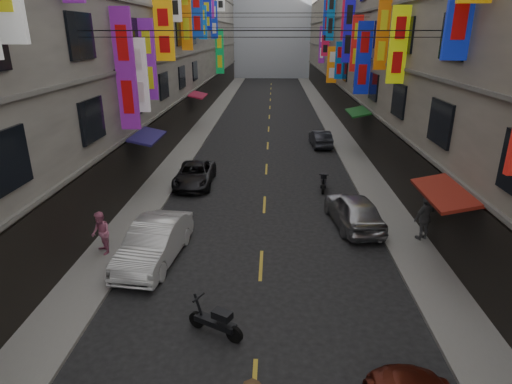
# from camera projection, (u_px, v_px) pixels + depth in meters

# --- Properties ---
(sidewalk_left) EXTENTS (2.00, 90.00, 0.12)m
(sidewalk_left) POSITION_uv_depth(u_px,v_px,m) (202.00, 128.00, 38.58)
(sidewalk_left) COLOR slate
(sidewalk_left) RESTS_ON ground
(sidewalk_right) EXTENTS (2.00, 90.00, 0.12)m
(sidewalk_right) POSITION_uv_depth(u_px,v_px,m) (336.00, 129.00, 38.13)
(sidewalk_right) COLOR slate
(sidewalk_right) RESTS_ON ground
(building_row_left) EXTENTS (10.14, 90.00, 19.00)m
(building_row_left) POSITION_uv_depth(u_px,v_px,m) (126.00, 15.00, 35.51)
(building_row_left) COLOR gray
(building_row_left) RESTS_ON ground
(building_row_right) EXTENTS (10.14, 90.00, 19.00)m
(building_row_right) POSITION_uv_depth(u_px,v_px,m) (418.00, 15.00, 34.62)
(building_row_right) COLOR gray
(building_row_right) RESTS_ON ground
(haze_block) EXTENTS (18.00, 8.00, 22.00)m
(haze_block) POSITION_uv_depth(u_px,v_px,m) (272.00, 17.00, 81.35)
(haze_block) COLOR silver
(haze_block) RESTS_ON ground
(shop_signage) EXTENTS (14.00, 55.00, 12.14)m
(shop_signage) POSITION_uv_depth(u_px,v_px,m) (267.00, 18.00, 28.10)
(shop_signage) COLOR #1C0D98
(shop_signage) RESTS_ON ground
(street_awnings) EXTENTS (13.99, 35.20, 0.41)m
(street_awnings) POSITION_uv_depth(u_px,v_px,m) (242.00, 137.00, 22.40)
(street_awnings) COLOR #174B14
(street_awnings) RESTS_ON ground
(overhead_cables) EXTENTS (14.00, 38.04, 1.24)m
(overhead_cables) POSITION_uv_depth(u_px,v_px,m) (268.00, 20.00, 24.07)
(overhead_cables) COLOR black
(overhead_cables) RESTS_ON ground
(lane_markings) EXTENTS (0.12, 80.20, 0.01)m
(lane_markings) POSITION_uv_depth(u_px,v_px,m) (268.00, 137.00, 35.57)
(lane_markings) COLOR gold
(lane_markings) RESTS_ON ground
(scooter_crossing) EXTENTS (1.65, 0.96, 1.14)m
(scooter_crossing) POSITION_uv_depth(u_px,v_px,m) (216.00, 322.00, 12.10)
(scooter_crossing) COLOR black
(scooter_crossing) RESTS_ON ground
(scooter_far_right) EXTENTS (0.56, 1.80, 1.14)m
(scooter_far_right) POSITION_uv_depth(u_px,v_px,m) (323.00, 182.00, 23.41)
(scooter_far_right) COLOR black
(scooter_far_right) RESTS_ON ground
(car_left_mid) EXTENTS (2.14, 4.84, 1.54)m
(car_left_mid) POSITION_uv_depth(u_px,v_px,m) (154.00, 242.00, 15.96)
(car_left_mid) COLOR silver
(car_left_mid) RESTS_ON ground
(car_left_far) EXTENTS (2.10, 4.42, 1.22)m
(car_left_far) POSITION_uv_depth(u_px,v_px,m) (195.00, 175.00, 24.12)
(car_left_far) COLOR black
(car_left_far) RESTS_ON ground
(car_right_mid) EXTENTS (2.40, 4.62, 1.50)m
(car_right_mid) POSITION_uv_depth(u_px,v_px,m) (354.00, 210.00, 18.91)
(car_right_mid) COLOR #A5A5A9
(car_right_mid) RESTS_ON ground
(car_right_far) EXTENTS (1.53, 3.80, 1.23)m
(car_right_far) POSITION_uv_depth(u_px,v_px,m) (320.00, 138.00, 32.41)
(car_right_far) COLOR #2A2B32
(car_right_far) RESTS_ON ground
(pedestrian_lfar) EXTENTS (0.95, 1.00, 1.70)m
(pedestrian_lfar) POSITION_uv_depth(u_px,v_px,m) (101.00, 233.00, 16.25)
(pedestrian_lfar) COLOR pink
(pedestrian_lfar) RESTS_ON sidewalk_left
(pedestrian_rfar) EXTENTS (1.25, 1.03, 1.86)m
(pedestrian_rfar) POSITION_uv_depth(u_px,v_px,m) (425.00, 218.00, 17.35)
(pedestrian_rfar) COLOR #545456
(pedestrian_rfar) RESTS_ON sidewalk_right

